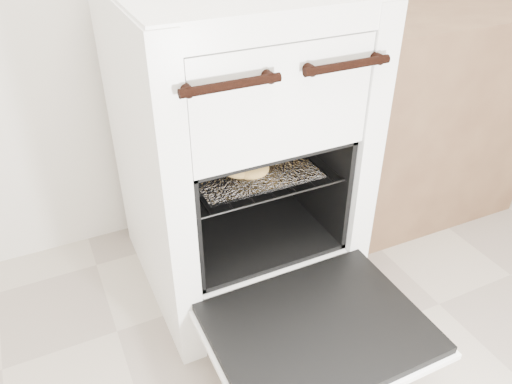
% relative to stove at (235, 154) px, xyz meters
% --- Properties ---
extents(stove, '(0.63, 0.70, 0.97)m').
position_rel_stove_xyz_m(stove, '(0.00, 0.00, 0.00)').
color(stove, white).
rests_on(stove, ground).
extents(oven_door, '(0.57, 0.44, 0.04)m').
position_rel_stove_xyz_m(oven_door, '(0.00, -0.53, -0.26)').
color(oven_door, black).
rests_on(oven_door, stove).
extents(oven_rack, '(0.46, 0.44, 0.01)m').
position_rel_stove_xyz_m(oven_rack, '(-0.00, -0.07, 0.00)').
color(oven_rack, black).
rests_on(oven_rack, stove).
extents(foil_sheet, '(0.36, 0.31, 0.01)m').
position_rel_stove_xyz_m(foil_sheet, '(0.00, -0.09, 0.01)').
color(foil_sheet, silver).
rests_on(foil_sheet, oven_rack).
extents(baked_rolls, '(0.27, 0.30, 0.05)m').
position_rel_stove_xyz_m(baked_rolls, '(0.02, -0.09, 0.04)').
color(baked_rolls, '#D7AA56').
rests_on(baked_rolls, foil_sheet).
extents(counter, '(0.82, 0.55, 0.81)m').
position_rel_stove_xyz_m(counter, '(0.80, 0.12, -0.07)').
color(counter, brown).
rests_on(counter, ground).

